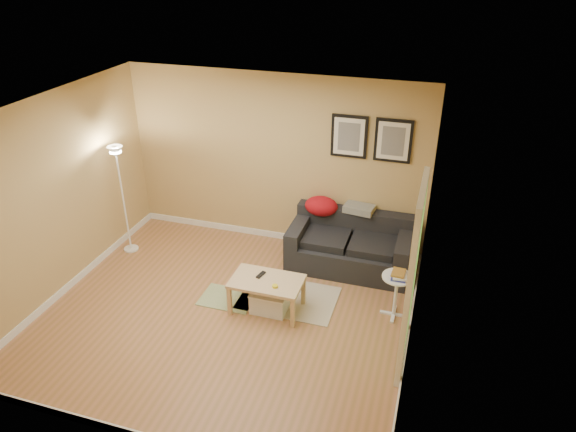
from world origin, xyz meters
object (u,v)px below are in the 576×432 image
at_px(storage_bin, 270,301).
at_px(side_table, 396,296).
at_px(book_stack, 399,275).
at_px(coffee_table, 267,295).
at_px(floor_lamp, 124,203).
at_px(sofa, 350,244).

xyz_separation_m(storage_bin, side_table, (1.52, 0.37, 0.15)).
bearing_deg(book_stack, storage_bin, 173.07).
height_order(storage_bin, book_stack, book_stack).
height_order(coffee_table, side_table, side_table).
bearing_deg(coffee_table, storage_bin, -4.82).
bearing_deg(coffee_table, floor_lamp, 175.64).
distance_m(book_stack, floor_lamp, 4.06).
relative_size(sofa, storage_bin, 3.69).
relative_size(coffee_table, side_table, 1.52).
bearing_deg(coffee_table, book_stack, 25.21).
distance_m(coffee_table, side_table, 1.60).
distance_m(side_table, floor_lamp, 4.07).
relative_size(side_table, floor_lamp, 0.35).
distance_m(sofa, storage_bin, 1.53).
height_order(storage_bin, floor_lamp, floor_lamp).
height_order(book_stack, floor_lamp, floor_lamp).
distance_m(storage_bin, floor_lamp, 2.70).
height_order(sofa, side_table, sofa).
height_order(coffee_table, floor_lamp, floor_lamp).
bearing_deg(floor_lamp, sofa, 9.26).
bearing_deg(book_stack, coffee_table, 172.34).
relative_size(book_stack, floor_lamp, 0.14).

